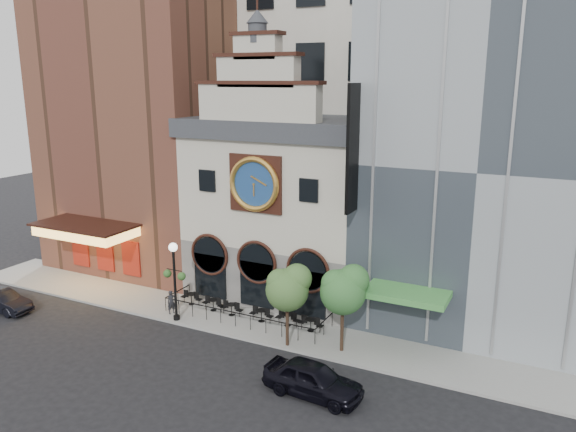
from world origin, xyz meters
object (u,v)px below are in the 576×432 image
at_px(bistro_3, 261,314).
at_px(car_right, 313,379).
at_px(bistro_5, 311,324).
at_px(tree_left, 288,286).
at_px(bistro_0, 191,298).
at_px(bistro_4, 288,319).
at_px(bistro_2, 231,308).
at_px(bistro_1, 213,304).
at_px(pedestrian, 171,302).
at_px(car_left, 2,301).
at_px(lamppost, 174,273).
at_px(tree_right, 344,288).

xyz_separation_m(bistro_3, car_right, (6.16, -5.98, 0.23)).
height_order(bistro_5, tree_left, tree_left).
height_order(bistro_0, bistro_4, same).
height_order(bistro_2, car_right, car_right).
distance_m(bistro_1, tree_left, 7.54).
bearing_deg(bistro_3, car_right, -44.14).
xyz_separation_m(bistro_4, car_right, (4.43, -6.16, 0.23)).
bearing_deg(car_right, bistro_0, 66.19).
distance_m(bistro_3, bistro_5, 3.31).
relative_size(car_right, pedestrian, 3.21).
xyz_separation_m(car_right, tree_left, (-3.26, 3.88, 2.84)).
relative_size(car_left, pedestrian, 2.73).
bearing_deg(bistro_0, bistro_2, -5.38).
bearing_deg(lamppost, bistro_1, 60.51).
bearing_deg(tree_right, bistro_5, 150.85).
bearing_deg(bistro_2, car_right, -35.53).
bearing_deg(bistro_2, bistro_3, 0.93).
bearing_deg(tree_left, tree_right, 14.59).
bearing_deg(tree_left, bistro_5, 79.87).
distance_m(bistro_0, bistro_1, 1.90).
xyz_separation_m(bistro_0, bistro_3, (5.51, -0.28, 0.00)).
xyz_separation_m(lamppost, tree_right, (10.80, 0.81, 0.57)).
bearing_deg(bistro_3, bistro_1, 178.80).
bearing_deg(bistro_1, car_left, -154.56).
relative_size(bistro_2, bistro_3, 1.00).
bearing_deg(bistro_4, car_right, -54.28).
bearing_deg(tree_left, bistro_1, 161.56).
xyz_separation_m(car_left, tree_right, (22.03, 4.55, 3.13)).
relative_size(bistro_1, bistro_4, 1.00).
height_order(bistro_0, lamppost, lamppost).
height_order(bistro_5, pedestrian, pedestrian).
bearing_deg(bistro_4, tree_left, -62.79).
height_order(bistro_2, car_left, car_left).
bearing_deg(car_left, bistro_0, -61.18).
bearing_deg(bistro_4, bistro_5, -2.10).
distance_m(bistro_0, pedestrian, 1.83).
bearing_deg(car_left, tree_right, -79.59).
relative_size(bistro_2, pedestrian, 1.02).
xyz_separation_m(bistro_2, car_left, (-13.98, -5.84, 0.08)).
height_order(bistro_2, bistro_4, same).
xyz_separation_m(bistro_0, bistro_5, (8.82, -0.16, 0.00)).
bearing_deg(bistro_0, bistro_4, -0.80).
relative_size(bistro_4, lamppost, 0.31).
distance_m(bistro_4, tree_left, 4.00).
distance_m(bistro_2, car_right, 10.23).
relative_size(bistro_2, car_left, 0.37).
xyz_separation_m(car_right, lamppost, (-11.06, 3.85, 2.41)).
height_order(bistro_1, car_left, car_left).
bearing_deg(bistro_2, bistro_5, 1.64).
distance_m(bistro_1, pedestrian, 2.67).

